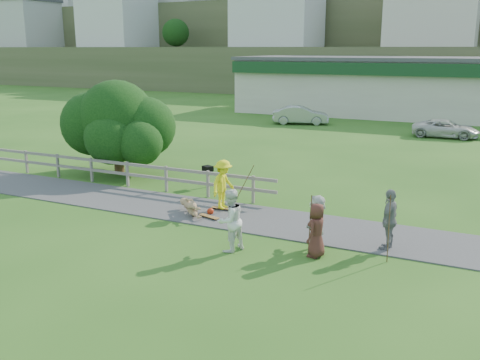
{
  "coord_description": "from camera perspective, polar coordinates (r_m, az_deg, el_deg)",
  "views": [
    {
      "loc": [
        10.22,
        -14.9,
        5.88
      ],
      "look_at": [
        2.06,
        2.0,
        1.23
      ],
      "focal_mm": 40.0,
      "sensor_mm": 36.0,
      "label": 1
    }
  ],
  "objects": [
    {
      "name": "pole_spec_left",
      "position": [
        16.01,
        7.48,
        -4.52
      ],
      "size": [
        0.03,
        0.03,
        1.7
      ],
      "primitive_type": "cylinder",
      "color": "brown",
      "rests_on": "ground"
    },
    {
      "name": "car_silver",
      "position": [
        42.8,
        6.47,
        6.9
      ],
      "size": [
        4.63,
        2.87,
        1.44
      ],
      "primitive_type": "imported",
      "rotation": [
        0.0,
        0.0,
        1.91
      ],
      "color": "#98999F",
      "rests_on": "ground"
    },
    {
      "name": "pole_rider",
      "position": [
        19.71,
        0.28,
        -0.45
      ],
      "size": [
        0.03,
        0.03,
        1.98
      ],
      "primitive_type": "cylinder",
      "color": "brown",
      "rests_on": "ground"
    },
    {
      "name": "spectator_d",
      "position": [
        16.12,
        8.2,
        -4.46
      ],
      "size": [
        0.82,
        1.62,
        1.68
      ],
      "primitive_type": "imported",
      "rotation": [
        0.0,
        0.0,
        4.93
      ],
      "color": "silver",
      "rests_on": "ground"
    },
    {
      "name": "ground",
      "position": [
        19.0,
        -8.26,
        -4.26
      ],
      "size": [
        260.0,
        260.0,
        0.0
      ],
      "primitive_type": "plane",
      "color": "#255217",
      "rests_on": "ground"
    },
    {
      "name": "skater_rider",
      "position": [
        19.64,
        -1.81,
        -0.74
      ],
      "size": [
        0.84,
        1.26,
        1.82
      ],
      "primitive_type": "imported",
      "rotation": [
        0.0,
        0.0,
        1.42
      ],
      "color": "yellow",
      "rests_on": "ground"
    },
    {
      "name": "helmet",
      "position": [
        19.4,
        -3.18,
        -3.37
      ],
      "size": [
        0.25,
        0.25,
        0.25
      ],
      "primitive_type": "sphere",
      "color": "#AA270D",
      "rests_on": "ground"
    },
    {
      "name": "spectator_b",
      "position": [
        16.44,
        15.66,
        -4.11
      ],
      "size": [
        0.57,
        1.14,
        1.88
      ],
      "primitive_type": "imported",
      "rotation": [
        0.0,
        0.0,
        4.61
      ],
      "color": "gray",
      "rests_on": "ground"
    },
    {
      "name": "fence",
      "position": [
        24.04,
        -13.1,
        1.16
      ],
      "size": [
        15.05,
        0.1,
        1.1
      ],
      "color": "#67625B",
      "rests_on": "ground"
    },
    {
      "name": "longboard_fallen",
      "position": [
        18.95,
        -3.3,
        -4.03
      ],
      "size": [
        0.88,
        0.44,
        0.09
      ],
      "primitive_type": null,
      "rotation": [
        0.0,
        0.0,
        -0.28
      ],
      "color": "brown",
      "rests_on": "ground"
    },
    {
      "name": "bbq",
      "position": [
        23.15,
        -3.45,
        0.37
      ],
      "size": [
        0.53,
        0.48,
        0.94
      ],
      "primitive_type": null,
      "rotation": [
        0.0,
        0.0,
        -0.43
      ],
      "color": "black",
      "rests_on": "ground"
    },
    {
      "name": "spectator_c",
      "position": [
        15.53,
        8.17,
        -5.33
      ],
      "size": [
        0.6,
        0.84,
        1.59
      ],
      "primitive_type": "imported",
      "rotation": [
        0.0,
        0.0,
        4.58
      ],
      "color": "#4D251E",
      "rests_on": "ground"
    },
    {
      "name": "strip_mall",
      "position": [
        50.34,
        18.88,
        9.42
      ],
      "size": [
        32.5,
        10.75,
        5.1
      ],
      "color": "#BEB5A7",
      "rests_on": "ground"
    },
    {
      "name": "skater_fallen",
      "position": [
        19.34,
        -5.24,
        -2.88
      ],
      "size": [
        1.44,
        1.55,
        0.62
      ],
      "primitive_type": "imported",
      "rotation": [
        0.0,
        0.0,
        0.84
      ],
      "color": "tan",
      "rests_on": "ground"
    },
    {
      "name": "tree",
      "position": [
        26.21,
        -12.91,
        4.34
      ],
      "size": [
        5.81,
        5.81,
        3.36
      ],
      "primitive_type": null,
      "color": "black",
      "rests_on": "ground"
    },
    {
      "name": "longboard_rider",
      "position": [
        19.88,
        -1.79,
        -3.14
      ],
      "size": [
        0.93,
        0.28,
        0.1
      ],
      "primitive_type": null,
      "rotation": [
        0.0,
        0.0,
        0.06
      ],
      "color": "brown",
      "rests_on": "ground"
    },
    {
      "name": "path",
      "position": [
        20.19,
        -5.9,
        -3.03
      ],
      "size": [
        34.0,
        3.0,
        0.04
      ],
      "primitive_type": "cube",
      "color": "#3C3C3F",
      "rests_on": "ground"
    },
    {
      "name": "spectator_a",
      "position": [
        15.76,
        -1.06,
        -4.34
      ],
      "size": [
        0.99,
        1.11,
        1.89
      ],
      "primitive_type": "imported",
      "rotation": [
        0.0,
        0.0,
        4.36
      ],
      "color": "white",
      "rests_on": "ground"
    },
    {
      "name": "pole_spec_right",
      "position": [
        15.49,
        15.59,
        -5.06
      ],
      "size": [
        0.03,
        0.03,
        1.96
      ],
      "primitive_type": "cylinder",
      "color": "brown",
      "rests_on": "ground"
    },
    {
      "name": "car_white",
      "position": [
        38.64,
        21.08,
        5.13
      ],
      "size": [
        4.32,
        2.05,
        1.19
      ],
      "primitive_type": "imported",
      "rotation": [
        0.0,
        0.0,
        1.59
      ],
      "color": "silver",
      "rests_on": "ground"
    }
  ]
}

